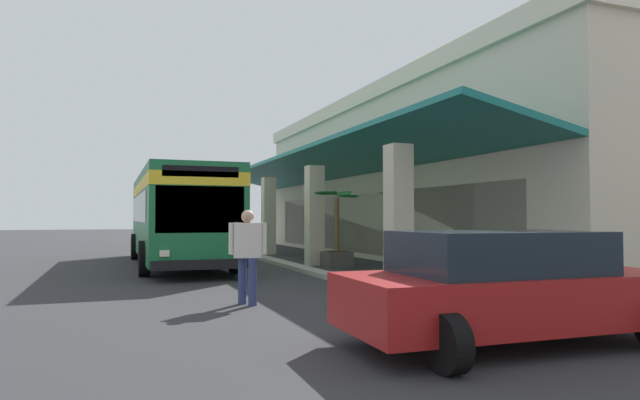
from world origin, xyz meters
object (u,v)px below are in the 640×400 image
at_px(pedestrian, 248,251).
at_px(parked_sedan_red, 508,287).
at_px(potted_palm, 337,248).
at_px(transit_bus, 177,211).

bearing_deg(pedestrian, parked_sedan_red, 28.12).
bearing_deg(potted_palm, parked_sedan_red, -11.16).
bearing_deg(parked_sedan_red, pedestrian, -151.88).
distance_m(transit_bus, pedestrian, 9.62).
bearing_deg(parked_sedan_red, transit_bus, -169.25).
distance_m(transit_bus, potted_palm, 5.75).
relative_size(parked_sedan_red, pedestrian, 2.49).
height_order(transit_bus, pedestrian, transit_bus).
distance_m(parked_sedan_red, pedestrian, 5.06).
height_order(pedestrian, potted_palm, potted_palm).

